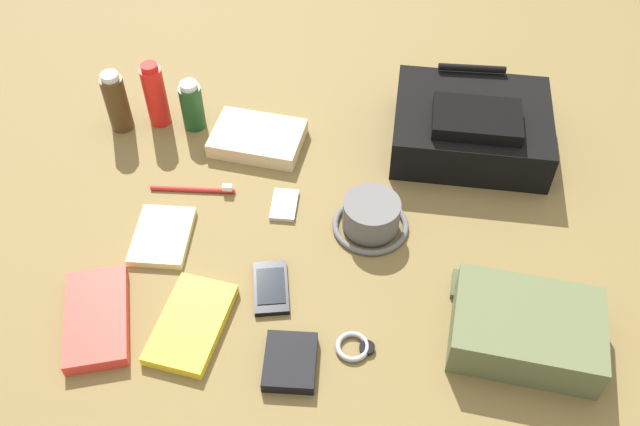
{
  "coord_description": "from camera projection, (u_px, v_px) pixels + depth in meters",
  "views": [
    {
      "loc": [
        0.08,
        -0.93,
        1.1
      ],
      "look_at": [
        0.0,
        0.0,
        0.04
      ],
      "focal_mm": 39.63,
      "sensor_mm": 36.0,
      "label": 1
    }
  ],
  "objects": [
    {
      "name": "toothbrush",
      "position": [
        197.0,
        189.0,
        1.51
      ],
      "size": [
        0.18,
        0.02,
        0.02
      ],
      "color": "red",
      "rests_on": "ground_plane"
    },
    {
      "name": "wallet",
      "position": [
        290.0,
        362.0,
        1.23
      ],
      "size": [
        0.09,
        0.11,
        0.02
      ],
      "primitive_type": "cube",
      "rotation": [
        0.0,
        0.0,
        0.02
      ],
      "color": "black",
      "rests_on": "ground_plane"
    },
    {
      "name": "media_player",
      "position": [
        284.0,
        205.0,
        1.48
      ],
      "size": [
        0.05,
        0.08,
        0.01
      ],
      "color": "#B7B7BC",
      "rests_on": "ground_plane"
    },
    {
      "name": "sunscreen_spray",
      "position": [
        155.0,
        95.0,
        1.6
      ],
      "size": [
        0.05,
        0.05,
        0.16
      ],
      "color": "red",
      "rests_on": "ground_plane"
    },
    {
      "name": "wristwatch",
      "position": [
        354.0,
        347.0,
        1.25
      ],
      "size": [
        0.07,
        0.06,
        0.01
      ],
      "color": "#99999E",
      "rests_on": "ground_plane"
    },
    {
      "name": "travel_guidebook",
      "position": [
        191.0,
        324.0,
        1.28
      ],
      "size": [
        0.15,
        0.21,
        0.02
      ],
      "color": "yellow",
      "rests_on": "ground_plane"
    },
    {
      "name": "cell_phone",
      "position": [
        271.0,
        288.0,
        1.34
      ],
      "size": [
        0.08,
        0.13,
        0.01
      ],
      "color": "black",
      "rests_on": "ground_plane"
    },
    {
      "name": "bucket_hat",
      "position": [
        371.0,
        217.0,
        1.42
      ],
      "size": [
        0.16,
        0.16,
        0.07
      ],
      "color": "#5F5F5F",
      "rests_on": "ground_plane"
    },
    {
      "name": "paperback_novel",
      "position": [
        97.0,
        318.0,
        1.29
      ],
      "size": [
        0.16,
        0.23,
        0.03
      ],
      "color": "red",
      "rests_on": "ground_plane"
    },
    {
      "name": "toiletry_pouch",
      "position": [
        526.0,
        328.0,
        1.24
      ],
      "size": [
        0.28,
        0.25,
        0.08
      ],
      "color": "#56603D",
      "rests_on": "ground_plane"
    },
    {
      "name": "backpack",
      "position": [
        471.0,
        126.0,
        1.57
      ],
      "size": [
        0.35,
        0.29,
        0.13
      ],
      "color": "black",
      "rests_on": "ground_plane"
    },
    {
      "name": "cologne_bottle",
      "position": [
        117.0,
        102.0,
        1.59
      ],
      "size": [
        0.05,
        0.05,
        0.15
      ],
      "color": "#473319",
      "rests_on": "ground_plane"
    },
    {
      "name": "ground_plane",
      "position": [
        320.0,
        230.0,
        1.46
      ],
      "size": [
        2.64,
        2.02,
        0.02
      ],
      "primitive_type": "cube",
      "color": "brown",
      "rests_on": "ground"
    },
    {
      "name": "notepad",
      "position": [
        162.0,
        236.0,
        1.42
      ],
      "size": [
        0.11,
        0.15,
        0.02
      ],
      "primitive_type": "cube",
      "rotation": [
        0.0,
        0.0,
        0.01
      ],
      "color": "beige",
      "rests_on": "ground_plane"
    },
    {
      "name": "folded_towel",
      "position": [
        258.0,
        138.0,
        1.6
      ],
      "size": [
        0.22,
        0.17,
        0.04
      ],
      "primitive_type": "cube",
      "rotation": [
        0.0,
        0.0,
        -0.15
      ],
      "color": "beige",
      "rests_on": "ground_plane"
    },
    {
      "name": "shampoo_bottle",
      "position": [
        192.0,
        106.0,
        1.61
      ],
      "size": [
        0.05,
        0.05,
        0.12
      ],
      "color": "#19471E",
      "rests_on": "ground_plane"
    }
  ]
}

